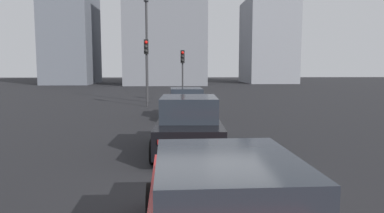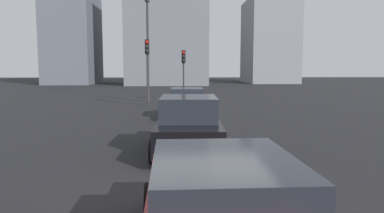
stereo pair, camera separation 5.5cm
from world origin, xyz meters
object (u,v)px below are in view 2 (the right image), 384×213
object	(u,v)px
car_white_lead	(187,103)
traffic_light_near_left	(184,65)
traffic_light_near_right	(147,59)
street_lamp_kerbside	(148,42)
car_black_second	(189,126)

from	to	relation	value
car_white_lead	traffic_light_near_left	bearing A→B (deg)	-1.10
traffic_light_near_right	street_lamp_kerbside	bearing A→B (deg)	179.45
car_white_lead	traffic_light_near_right	bearing A→B (deg)	23.69
car_white_lead	street_lamp_kerbside	xyz separation A→B (m)	(7.89, 2.53, 3.51)
car_white_lead	traffic_light_near_left	xyz separation A→B (m)	(7.81, 0.03, 1.93)
car_black_second	car_white_lead	bearing A→B (deg)	0.90
traffic_light_near_left	street_lamp_kerbside	xyz separation A→B (m)	(0.09, 2.50, 1.59)
car_white_lead	car_black_second	world-z (taller)	car_black_second
traffic_light_near_right	car_black_second	bearing A→B (deg)	5.86
traffic_light_near_right	car_white_lead	bearing A→B (deg)	20.62
car_black_second	traffic_light_near_right	xyz separation A→B (m)	(12.24, 2.22, 2.22)
car_white_lead	traffic_light_near_left	size ratio (longest dim) A/B	1.18
traffic_light_near_right	street_lamp_kerbside	distance (m)	3.15
street_lamp_kerbside	traffic_light_near_left	bearing A→B (deg)	-92.03
street_lamp_kerbside	traffic_light_near_right	bearing A→B (deg)	-176.15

